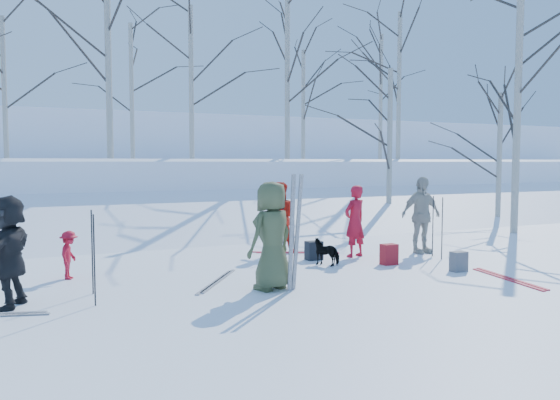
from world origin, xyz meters
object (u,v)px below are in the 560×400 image
skier_redor_behind (279,217)px  backpack_dark (314,251)px  skier_olive_center (272,236)px  dog (327,252)px  skier_red_north (355,221)px  skier_grey_west (9,251)px  backpack_grey (459,262)px  skier_red_seated (69,255)px  backpack_red (389,254)px  skier_cream_east (421,215)px

skier_redor_behind → backpack_dark: 1.36m
skier_olive_center → dog: size_ratio=2.81×
skier_red_north → backpack_dark: (-1.00, 0.04, -0.59)m
skier_red_north → backpack_dark: skier_red_north is taller
skier_red_north → skier_grey_west: size_ratio=0.97×
backpack_grey → backpack_dark: backpack_dark is taller
skier_olive_center → skier_red_seated: bearing=-58.0°
skier_olive_center → skier_redor_behind: 3.67m
skier_red_seated → backpack_red: (6.02, -1.23, -0.22)m
skier_cream_east → backpack_red: (-1.51, -0.88, -0.67)m
skier_olive_center → skier_redor_behind: (1.62, 3.29, -0.07)m
backpack_red → skier_grey_west: bearing=-176.5°
backpack_dark → backpack_red: bearing=-44.3°
backpack_grey → backpack_dark: (-1.94, 2.24, 0.01)m
skier_redor_behind → backpack_red: (1.43, -2.29, -0.60)m
skier_cream_east → dog: (-2.68, -0.38, -0.61)m
skier_olive_center → skier_red_north: (2.90, 2.08, -0.10)m
skier_red_north → dog: skier_red_north is taller
backpack_red → backpack_dark: backpack_red is taller
skier_redor_behind → skier_cream_east: bearing=176.2°
skier_olive_center → skier_cream_east: skier_olive_center is taller
dog → skier_olive_center: bearing=6.8°
skier_cream_east → skier_grey_west: (-8.42, -1.31, -0.07)m
skier_olive_center → skier_grey_west: bearing=-29.6°
skier_olive_center → skier_red_seated: (-2.97, 2.23, -0.45)m
skier_cream_east → backpack_red: size_ratio=4.17×
skier_redor_behind → backpack_grey: bearing=145.0°
backpack_grey → skier_red_seated: bearing=160.9°
dog → backpack_dark: (0.03, 0.62, -0.07)m
backpack_red → dog: bearing=157.1°
dog → skier_cream_east: bearing=156.3°
skier_olive_center → backpack_grey: 3.91m
dog → backpack_grey: (1.97, -1.62, -0.08)m
skier_olive_center → skier_red_north: size_ratio=1.13×
skier_olive_center → skier_grey_west: 3.91m
skier_olive_center → skier_red_north: skier_olive_center is taller
skier_olive_center → skier_redor_behind: size_ratio=1.09×
skier_redor_behind → backpack_red: skier_redor_behind is taller
dog → backpack_dark: size_ratio=1.58×
skier_red_north → backpack_dark: 1.16m
skier_red_north → backpack_red: size_ratio=3.75×
skier_cream_east → backpack_red: skier_cream_east is taller
skier_cream_east → backpack_dark: skier_cream_east is taller
skier_redor_behind → backpack_dark: (0.29, -1.18, -0.61)m
skier_redor_behind → backpack_dark: skier_redor_behind is taller
skier_redor_behind → skier_red_seated: skier_redor_behind is taller
skier_red_seated → backpack_grey: skier_red_seated is taller
skier_red_north → backpack_grey: skier_red_north is taller
skier_cream_east → backpack_grey: size_ratio=4.61×
skier_grey_west → backpack_dark: bearing=128.1°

